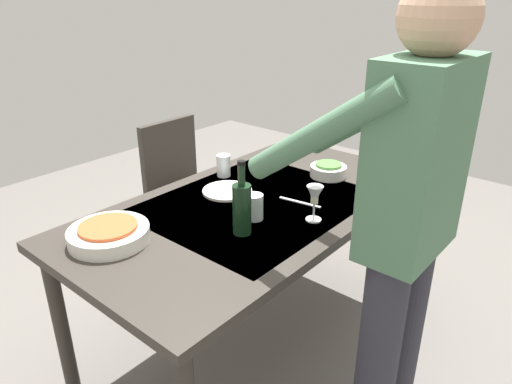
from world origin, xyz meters
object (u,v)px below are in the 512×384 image
Objects in this scene: person_server at (403,223)px; water_cup_near_right at (254,207)px; chair_near at (182,186)px; dinner_plate_near at (227,191)px; side_bowl_salad at (328,170)px; dining_table at (256,217)px; wine_glass_left at (315,197)px; wine_bottle at (242,207)px; water_cup_near_left at (224,166)px; serving_bowl_pasta at (109,234)px.

water_cup_near_right is at bearing -90.19° from person_server.
chair_near is 3.96× the size of dinner_plate_near.
dinner_plate_near is (0.47, -0.25, -0.03)m from side_bowl_salad.
person_server is (0.13, 0.72, 0.26)m from dining_table.
wine_glass_left is 0.48m from dinner_plate_near.
water_cup_near_left is at bearing -129.33° from wine_bottle.
wine_bottle is at bearing -29.46° from wine_glass_left.
dinner_plate_near is at bearing -97.91° from person_server.
wine_glass_left is (-0.15, -0.43, -0.09)m from person_server.
water_cup_near_left is at bearing -50.30° from side_bowl_salad.
wine_bottle is (0.25, 0.14, 0.18)m from dining_table.
wine_glass_left is at bearing 150.54° from wine_bottle.
wine_bottle is 0.41m from dinner_plate_near.
side_bowl_salad is (-0.33, 0.40, -0.02)m from water_cup_near_left.
wine_glass_left is 0.50× the size of serving_bowl_pasta.
water_cup_near_right is at bearing 65.92° from dinner_plate_near.
serving_bowl_pasta is at bearing -41.99° from wine_bottle.
chair_near is at bearing -113.68° from water_cup_near_right.
dinner_plate_near is (0.02, -0.46, -0.10)m from wine_glass_left.
dinner_plate_near is at bearing -27.84° from side_bowl_salad.
side_bowl_salad is (-0.45, -0.21, -0.07)m from wine_glass_left.
wine_bottle is 1.96× the size of wine_glass_left.
wine_bottle is at bearing 61.42° from chair_near.
chair_near is at bearing -104.85° from person_server.
wine_bottle reaches higher than side_bowl_salad.
dinner_plate_near is at bearing 47.77° from water_cup_near_left.
water_cup_near_right is (-0.12, -0.04, -0.06)m from wine_bottle.
side_bowl_salad is at bearing -177.84° from water_cup_near_right.
side_bowl_salad is (-0.18, 0.91, 0.28)m from chair_near.
side_bowl_salad is at bearing -154.47° from wine_glass_left.
wine_bottle reaches higher than chair_near.
water_cup_near_right is at bearing 58.51° from water_cup_near_left.
person_server reaches higher than wine_glass_left.
person_server reaches higher than water_cup_near_left.
water_cup_near_right is (0.12, 0.10, 0.13)m from dining_table.
wine_glass_left is 1.37× the size of water_cup_near_left.
water_cup_near_left is at bearing -112.51° from dining_table.
water_cup_near_right is (0.41, 0.93, 0.30)m from chair_near.
person_server is 15.72× the size of water_cup_near_right.
serving_bowl_pasta reaches higher than dinner_plate_near.
person_server is 1.05m from serving_bowl_pasta.
dining_table is 0.49m from side_bowl_salad.
side_bowl_salad is (-0.47, 0.08, 0.11)m from dining_table.
wine_glass_left is at bearing 79.44° from water_cup_near_left.
person_server is at bearing 75.89° from water_cup_near_left.
dinner_plate_near is at bearing -87.08° from wine_glass_left.
chair_near is 3.07× the size of wine_bottle.
wine_glass_left is 0.50m from side_bowl_salad.
water_cup_near_left is 0.76m from serving_bowl_pasta.
chair_near is 3.03× the size of serving_bowl_pasta.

